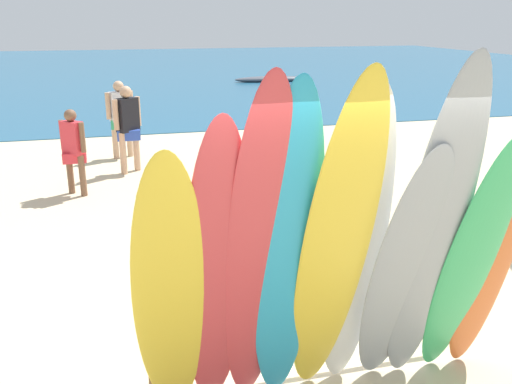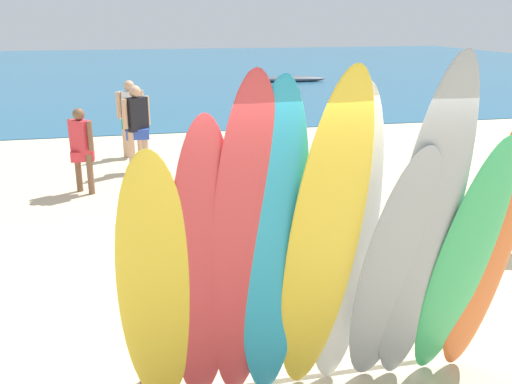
% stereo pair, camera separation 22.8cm
% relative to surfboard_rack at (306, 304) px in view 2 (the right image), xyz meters
% --- Properties ---
extents(ground, '(60.00, 60.00, 0.00)m').
position_rel_surfboard_rack_xyz_m(ground, '(0.00, 14.00, -0.58)').
color(ground, beige).
extents(ocean_water, '(60.00, 40.00, 0.02)m').
position_rel_surfboard_rack_xyz_m(ocean_water, '(0.00, 30.51, -0.57)').
color(ocean_water, '#235B7F').
rests_on(ocean_water, ground).
extents(surfboard_rack, '(2.99, 0.07, 0.74)m').
position_rel_surfboard_rack_xyz_m(surfboard_rack, '(0.00, 0.00, 0.00)').
color(surfboard_rack, brown).
rests_on(surfboard_rack, ground).
extents(surfboard_yellow_0, '(0.56, 0.64, 2.25)m').
position_rel_surfboard_rack_xyz_m(surfboard_yellow_0, '(-1.30, -0.55, 0.55)').
color(surfboard_yellow_0, yellow).
rests_on(surfboard_yellow_0, ground).
extents(surfboard_red_1, '(0.51, 0.68, 2.46)m').
position_rel_surfboard_rack_xyz_m(surfboard_red_1, '(-0.97, -0.56, 0.65)').
color(surfboard_red_1, '#D13D42').
rests_on(surfboard_red_1, ground).
extents(surfboard_red_2, '(0.54, 0.76, 2.72)m').
position_rel_surfboard_rack_xyz_m(surfboard_red_2, '(-0.67, -0.60, 0.78)').
color(surfboard_red_2, '#D13D42').
rests_on(surfboard_red_2, ground).
extents(surfboard_teal_3, '(0.51, 0.68, 2.68)m').
position_rel_surfboard_rack_xyz_m(surfboard_teal_3, '(-0.46, -0.61, 0.76)').
color(surfboard_teal_3, '#289EC6').
rests_on(surfboard_teal_3, ground).
extents(surfboard_yellow_4, '(0.64, 0.89, 2.75)m').
position_rel_surfboard_rack_xyz_m(surfboard_yellow_4, '(-0.10, -0.65, 0.79)').
color(surfboard_yellow_4, yellow).
rests_on(surfboard_yellow_4, ground).
extents(surfboard_white_5, '(0.50, 0.57, 2.62)m').
position_rel_surfboard_rack_xyz_m(surfboard_white_5, '(0.12, -0.50, 0.73)').
color(surfboard_white_5, white).
rests_on(surfboard_white_5, ground).
extents(surfboard_grey_6, '(0.63, 0.76, 2.21)m').
position_rel_surfboard_rack_xyz_m(surfboard_grey_6, '(0.48, -0.61, 0.52)').
color(surfboard_grey_6, '#999EA3').
rests_on(surfboard_grey_6, ground).
extents(surfboard_grey_7, '(0.56, 0.83, 2.82)m').
position_rel_surfboard_rack_xyz_m(surfboard_grey_7, '(0.66, -0.68, 0.83)').
color(surfboard_grey_7, '#999EA3').
rests_on(surfboard_grey_7, ground).
extents(surfboard_green_8, '(0.58, 0.76, 2.25)m').
position_rel_surfboard_rack_xyz_m(surfboard_green_8, '(1.04, -0.63, 0.55)').
color(surfboard_green_8, '#38B266').
rests_on(surfboard_green_8, ground).
extents(surfboard_orange_9, '(0.52, 0.61, 2.39)m').
position_rel_surfboard_rack_xyz_m(surfboard_orange_9, '(1.30, -0.57, 0.61)').
color(surfboard_orange_9, orange).
rests_on(surfboard_orange_9, ground).
extents(beachgoer_by_water, '(0.60, 0.36, 1.68)m').
position_rel_surfboard_rack_xyz_m(beachgoer_by_water, '(-1.47, 8.18, 0.39)').
color(beachgoer_by_water, tan).
rests_on(beachgoer_by_water, ground).
extents(beachgoer_strolling, '(0.53, 0.44, 1.72)m').
position_rel_surfboard_rack_xyz_m(beachgoer_strolling, '(-1.36, 6.89, 0.41)').
color(beachgoer_strolling, tan).
rests_on(beachgoer_strolling, ground).
extents(beachgoer_midbeach, '(0.45, 0.53, 1.72)m').
position_rel_surfboard_rack_xyz_m(beachgoer_midbeach, '(2.58, 4.71, 0.41)').
color(beachgoer_midbeach, tan).
rests_on(beachgoer_midbeach, ground).
extents(beachgoer_photographing, '(0.48, 0.37, 1.48)m').
position_rel_surfboard_rack_xyz_m(beachgoer_photographing, '(1.59, 5.93, 0.27)').
color(beachgoer_photographing, brown).
rests_on(beachgoer_photographing, ground).
extents(beachgoer_near_rack, '(0.43, 0.42, 1.50)m').
position_rel_surfboard_rack_xyz_m(beachgoer_near_rack, '(-2.32, 5.64, 0.29)').
color(beachgoer_near_rack, brown).
rests_on(beachgoer_near_rack, ground).
extents(beach_chair_blue, '(0.61, 0.78, 0.81)m').
position_rel_surfboard_rack_xyz_m(beach_chair_blue, '(2.85, 2.47, -0.15)').
color(beach_chair_blue, '#B7B7BC').
rests_on(beach_chair_blue, ground).
extents(distant_boat, '(3.69, 0.91, 0.29)m').
position_rel_surfboard_rack_xyz_m(distant_boat, '(5.82, 21.48, -0.45)').
color(distant_boat, '#4C515B').
rests_on(distant_boat, ground).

